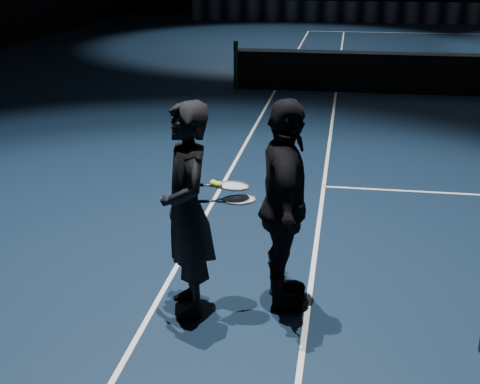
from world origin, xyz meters
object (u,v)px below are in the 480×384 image
object	(u,v)px
player_b	(284,206)
racket_upper	(233,186)
racket_lower	(239,200)
tennis_balls	(216,182)
player_a	(187,210)

from	to	relation	value
player_b	racket_upper	distance (m)	0.49
racket_lower	racket_upper	world-z (taller)	racket_upper
player_b	racket_lower	xyz separation A→B (m)	(-0.38, -0.11, 0.08)
player_b	racket_upper	world-z (taller)	player_b
tennis_balls	player_b	bearing A→B (deg)	15.94
player_b	racket_upper	xyz separation A→B (m)	(-0.44, -0.09, 0.19)
player_a	tennis_balls	bearing A→B (deg)	82.56
racket_lower	racket_upper	xyz separation A→B (m)	(-0.06, 0.02, 0.11)
player_b	racket_lower	distance (m)	0.41
player_a	racket_upper	world-z (taller)	player_a
racket_lower	tennis_balls	distance (m)	0.26
player_a	racket_lower	xyz separation A→B (m)	(0.43, 0.13, 0.08)
racket_lower	racket_upper	size ratio (longest dim) A/B	1.00
racket_upper	tennis_balls	size ratio (longest dim) A/B	5.67
racket_upper	tennis_balls	xyz separation A→B (m)	(-0.13, -0.07, 0.05)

